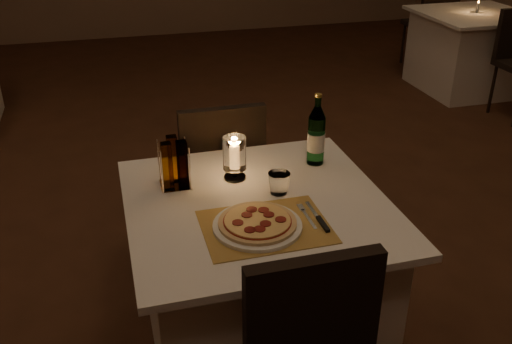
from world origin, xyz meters
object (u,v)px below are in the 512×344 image
object	(u,v)px
pizza	(257,222)
neighbor_table_right	(470,51)
main_table	(257,278)
tumbler	(279,183)
plate	(257,226)
chair_far	(220,166)
hurricane_candle	(234,155)
water_bottle	(316,136)

from	to	relation	value
pizza	neighbor_table_right	size ratio (longest dim) A/B	0.28
main_table	tumbler	world-z (taller)	tumbler
plate	pizza	size ratio (longest dim) A/B	1.14
main_table	chair_far	xyz separation A→B (m)	(-0.00, 0.71, 0.18)
pizza	neighbor_table_right	bearing A→B (deg)	45.45
chair_far	pizza	xyz separation A→B (m)	(-0.05, -0.89, 0.22)
neighbor_table_right	chair_far	bearing A→B (deg)	-144.02
tumbler	hurricane_candle	bearing A→B (deg)	129.61
hurricane_candle	plate	bearing A→B (deg)	-91.76
water_bottle	hurricane_candle	distance (m)	0.38
main_table	neighbor_table_right	size ratio (longest dim) A/B	1.00
chair_far	neighbor_table_right	size ratio (longest dim) A/B	0.90
chair_far	tumbler	world-z (taller)	chair_far
plate	pizza	world-z (taller)	pizza
tumbler	plate	bearing A→B (deg)	-123.78
pizza	neighbor_table_right	xyz separation A→B (m)	(2.96, 3.01, -0.39)
main_table	pizza	distance (m)	0.44
plate	water_bottle	bearing A→B (deg)	48.92
pizza	hurricane_candle	world-z (taller)	hurricane_candle
plate	water_bottle	world-z (taller)	water_bottle
plate	hurricane_candle	distance (m)	0.41
main_table	hurricane_candle	bearing A→B (deg)	100.05
hurricane_candle	neighbor_table_right	bearing A→B (deg)	41.56
main_table	pizza	world-z (taller)	pizza
main_table	tumbler	bearing A→B (deg)	24.39
chair_far	tumbler	size ratio (longest dim) A/B	10.28
chair_far	main_table	bearing A→B (deg)	-90.00
plate	neighbor_table_right	size ratio (longest dim) A/B	0.32
plate	main_table	bearing A→B (deg)	74.48
chair_far	pizza	bearing A→B (deg)	-93.19
tumbler	neighbor_table_right	size ratio (longest dim) A/B	0.09
main_table	chair_far	world-z (taller)	chair_far
tumbler	neighbor_table_right	world-z (taller)	tumbler
main_table	plate	distance (m)	0.42
pizza	water_bottle	bearing A→B (deg)	48.93
chair_far	plate	size ratio (longest dim) A/B	2.81
pizza	hurricane_candle	bearing A→B (deg)	88.25
chair_far	hurricane_candle	world-z (taller)	hurricane_candle
pizza	neighbor_table_right	world-z (taller)	pizza
chair_far	pizza	size ratio (longest dim) A/B	3.21
main_table	plate	world-z (taller)	plate
plate	tumbler	xyz separation A→B (m)	(0.15, 0.23, 0.03)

